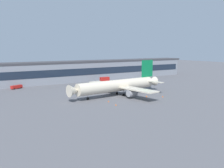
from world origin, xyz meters
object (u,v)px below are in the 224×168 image
(stair_truck, at_px, (105,79))
(traffic_cone_0, at_px, (116,105))
(traffic_cone_3, at_px, (109,101))
(belt_loader, at_px, (16,87))
(crew_van, at_px, (145,76))
(traffic_cone_2, at_px, (163,96))
(airliner, at_px, (118,85))
(traffic_cone_1, at_px, (147,96))

(stair_truck, bearing_deg, traffic_cone_0, -118.25)
(stair_truck, xyz_separation_m, traffic_cone_3, (-30.11, -51.24, -1.67))
(stair_truck, height_order, traffic_cone_0, stair_truck)
(belt_loader, xyz_separation_m, traffic_cone_3, (23.32, -56.20, -0.85))
(crew_van, bearing_deg, stair_truck, -174.51)
(traffic_cone_2, bearing_deg, airliner, 134.24)
(airliner, bearing_deg, traffic_cone_2, -45.76)
(belt_loader, height_order, stair_truck, stair_truck)
(belt_loader, height_order, traffic_cone_2, belt_loader)
(traffic_cone_0, height_order, traffic_cone_2, traffic_cone_2)
(crew_van, bearing_deg, traffic_cone_1, -130.07)
(traffic_cone_0, bearing_deg, belt_loader, 109.40)
(crew_van, height_order, traffic_cone_0, crew_van)
(traffic_cone_3, bearing_deg, crew_van, 39.40)
(crew_van, distance_m, stair_truck, 36.71)
(airliner, xyz_separation_m, traffic_cone_2, (14.24, -14.62, -4.39))
(airliner, height_order, traffic_cone_0, airliner)
(airliner, bearing_deg, traffic_cone_1, -50.93)
(crew_van, height_order, belt_loader, crew_van)
(traffic_cone_1, height_order, traffic_cone_3, traffic_cone_1)
(airliner, relative_size, traffic_cone_1, 70.00)
(airliner, xyz_separation_m, crew_van, (54.95, 44.86, -3.27))
(crew_van, relative_size, traffic_cone_0, 8.50)
(crew_van, relative_size, traffic_cone_2, 7.90)
(stair_truck, height_order, traffic_cone_2, stair_truck)
(traffic_cone_1, bearing_deg, traffic_cone_3, 178.51)
(airliner, relative_size, traffic_cone_3, 83.47)
(belt_loader, distance_m, traffic_cone_1, 71.47)
(traffic_cone_2, distance_m, traffic_cone_3, 26.37)
(traffic_cone_0, xyz_separation_m, traffic_cone_3, (1.11, 6.87, -0.01))
(traffic_cone_0, bearing_deg, traffic_cone_2, 4.50)
(crew_van, xyz_separation_m, traffic_cone_0, (-67.76, -61.62, -1.14))
(belt_loader, height_order, traffic_cone_3, belt_loader)
(belt_loader, relative_size, traffic_cone_2, 9.66)
(crew_van, distance_m, traffic_cone_1, 72.24)
(crew_van, bearing_deg, airliner, -140.77)
(stair_truck, height_order, traffic_cone_1, stair_truck)
(traffic_cone_0, xyz_separation_m, traffic_cone_2, (27.05, 2.13, 0.02))
(airliner, height_order, belt_loader, airliner)
(airliner, xyz_separation_m, traffic_cone_3, (-11.70, -9.88, -4.42))
(traffic_cone_3, bearing_deg, traffic_cone_0, -99.18)
(airliner, relative_size, belt_loader, 7.68)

